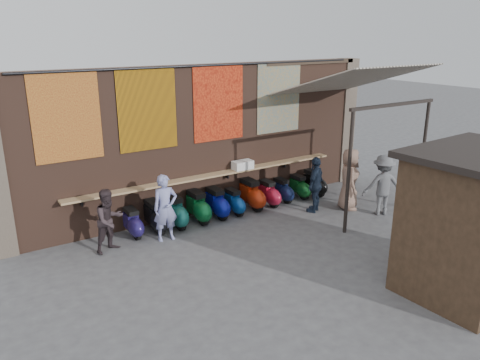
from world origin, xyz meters
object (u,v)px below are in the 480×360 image
(scooter_stool_0, at_px, (133,223))
(scooter_stool_9, at_px, (299,187))
(market_stall, at_px, (474,226))
(scooter_stool_10, at_px, (314,183))
(scooter_stool_2, at_px, (175,212))
(scooter_stool_3, at_px, (198,207))
(scooter_stool_5, at_px, (234,202))
(scooter_stool_7, at_px, (269,194))
(shopper_grey, at_px, (383,185))
(shopper_tan, at_px, (349,179))
(scooter_stool_8, at_px, (283,190))
(shopper_navy, at_px, (315,184))
(scooter_stool_6, at_px, (251,195))
(scooter_stool_1, at_px, (155,217))
(scooter_stool_4, at_px, (217,203))
(shelf_box, at_px, (243,165))
(diner_right, at_px, (109,220))
(diner_left, at_px, (165,208))

(scooter_stool_0, distance_m, scooter_stool_9, 5.22)
(market_stall, bearing_deg, scooter_stool_10, 74.63)
(scooter_stool_2, distance_m, scooter_stool_3, 0.64)
(scooter_stool_5, relative_size, scooter_stool_7, 0.95)
(scooter_stool_10, bearing_deg, shopper_grey, -77.19)
(scooter_stool_5, relative_size, shopper_tan, 0.42)
(scooter_stool_0, relative_size, scooter_stool_8, 1.03)
(shopper_tan, bearing_deg, shopper_navy, 102.11)
(scooter_stool_8, bearing_deg, scooter_stool_6, 179.84)
(scooter_stool_0, bearing_deg, scooter_stool_9, -0.33)
(scooter_stool_1, bearing_deg, shopper_tan, -15.60)
(shopper_navy, xyz_separation_m, market_stall, (-0.34, -4.74, 0.54))
(scooter_stool_7, height_order, scooter_stool_10, scooter_stool_10)
(scooter_stool_4, distance_m, scooter_stool_5, 0.53)
(shelf_box, bearing_deg, scooter_stool_4, -163.41)
(shopper_navy, height_order, shopper_tan, shopper_tan)
(scooter_stool_8, distance_m, shopper_tan, 1.96)
(scooter_stool_9, bearing_deg, scooter_stool_2, 179.90)
(scooter_stool_2, xyz_separation_m, shopper_tan, (4.66, -1.45, 0.46))
(scooter_stool_4, bearing_deg, shelf_box, 16.59)
(scooter_stool_9, height_order, shopper_navy, shopper_navy)
(scooter_stool_0, relative_size, shopper_tan, 0.43)
(scooter_stool_4, bearing_deg, shopper_tan, -22.61)
(scooter_stool_1, xyz_separation_m, diner_right, (-1.27, -0.44, 0.34))
(scooter_stool_5, relative_size, scooter_stool_8, 1.01)
(scooter_stool_3, xyz_separation_m, shopper_tan, (4.02, -1.44, 0.46))
(scooter_stool_0, height_order, shopper_navy, shopper_navy)
(scooter_stool_4, bearing_deg, scooter_stool_3, 179.89)
(scooter_stool_3, relative_size, market_stall, 0.33)
(scooter_stool_7, bearing_deg, market_stall, -85.30)
(scooter_stool_4, relative_size, market_stall, 0.32)
(scooter_stool_10, bearing_deg, scooter_stool_6, 178.34)
(scooter_stool_4, bearing_deg, diner_left, -162.24)
(scooter_stool_1, height_order, market_stall, market_stall)
(scooter_stool_3, relative_size, diner_right, 0.59)
(shopper_tan, bearing_deg, scooter_stool_0, 108.87)
(scooter_stool_7, bearing_deg, scooter_stool_1, 179.30)
(shelf_box, bearing_deg, scooter_stool_1, -174.15)
(scooter_stool_6, height_order, scooter_stool_10, scooter_stool_6)
(scooter_stool_3, relative_size, shopper_navy, 0.55)
(scooter_stool_2, relative_size, market_stall, 0.32)
(scooter_stool_1, distance_m, shopper_tan, 5.44)
(scooter_stool_4, xyz_separation_m, scooter_stool_5, (0.53, -0.03, -0.06))
(diner_right, bearing_deg, scooter_stool_0, 14.26)
(shelf_box, distance_m, diner_left, 2.92)
(scooter_stool_6, bearing_deg, shopper_tan, -32.55)
(shopper_navy, bearing_deg, scooter_stool_7, -81.02)
(diner_right, distance_m, shopper_tan, 6.57)
(shelf_box, height_order, diner_right, diner_right)
(scooter_stool_1, distance_m, scooter_stool_2, 0.55)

